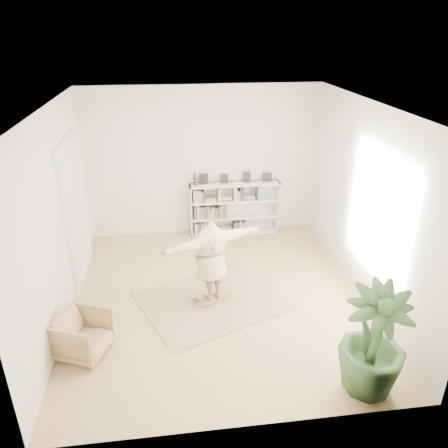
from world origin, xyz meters
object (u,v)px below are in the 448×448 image
at_px(bookshelf, 234,209).
at_px(houseplant, 374,341).
at_px(person, 211,258).
at_px(armchair, 82,335).
at_px(rocker_board, 212,298).

distance_m(bookshelf, houseplant, 5.48).
bearing_deg(bookshelf, person, -106.76).
bearing_deg(armchair, bookshelf, -14.73).
bearing_deg(houseplant, rocker_board, 129.31).
relative_size(rocker_board, person, 0.29).
xyz_separation_m(bookshelf, houseplant, (1.11, -5.37, 0.20)).
distance_m(armchair, rocker_board, 2.47).
height_order(bookshelf, armchair, bookshelf).
xyz_separation_m(bookshelf, armchair, (-3.04, -4.09, -0.28)).
xyz_separation_m(rocker_board, person, (-0.00, -0.00, 0.86)).
relative_size(armchair, rocker_board, 1.34).
bearing_deg(bookshelf, armchair, -126.67).
bearing_deg(houseplant, armchair, 162.89).
bearing_deg(rocker_board, houseplant, -73.49).
xyz_separation_m(armchair, person, (2.16, 1.16, 0.57)).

